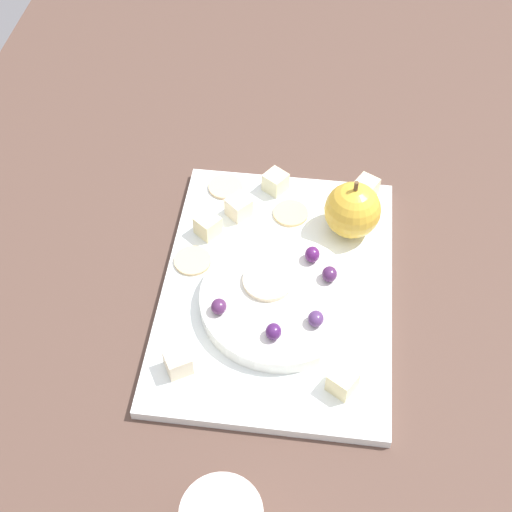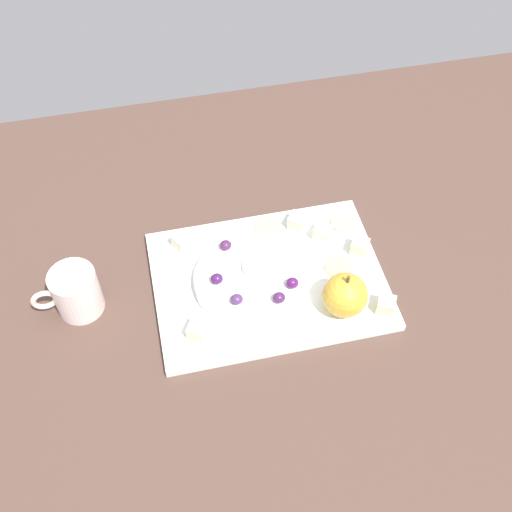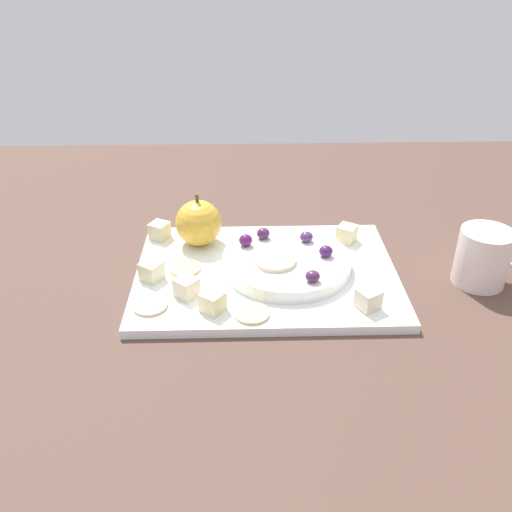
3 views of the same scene
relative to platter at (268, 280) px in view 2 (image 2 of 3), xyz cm
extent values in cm
cube|color=#503930|center=(1.02, -3.63, -2.89)|extent=(141.46, 104.64, 4.50)
cube|color=white|center=(0.00, 0.00, 0.00)|extent=(35.76, 26.06, 1.28)
cylinder|color=white|center=(-2.84, -0.48, 1.56)|extent=(17.74, 17.74, 1.84)
sphere|color=gold|center=(9.65, -7.89, 4.03)|extent=(6.78, 6.78, 6.78)
cylinder|color=brown|center=(9.65, -7.89, 8.02)|extent=(0.50, 0.50, 1.20)
cube|color=beige|center=(15.44, 1.89, 1.91)|extent=(3.55, 3.55, 2.55)
cube|color=beige|center=(10.45, 5.93, 1.91)|extent=(3.60, 3.60, 2.55)
cube|color=beige|center=(6.98, 9.21, 1.91)|extent=(3.57, 3.57, 2.55)
cube|color=beige|center=(-12.23, 9.12, 1.91)|extent=(3.49, 3.49, 2.55)
cube|color=beige|center=(15.74, -9.62, 1.91)|extent=(3.46, 3.46, 2.55)
cube|color=beige|center=(-12.44, -7.91, 1.91)|extent=(3.51, 3.51, 2.55)
cylinder|color=#E2BB7F|center=(11.25, -0.47, 0.84)|extent=(4.38, 4.38, 0.40)
cylinder|color=#D5B784|center=(2.21, 10.27, 0.84)|extent=(4.38, 4.38, 0.40)
cylinder|color=#DAB788|center=(14.86, 8.26, 0.84)|extent=(4.38, 4.38, 0.40)
ellipsoid|color=#48214E|center=(0.20, -5.75, 3.30)|extent=(1.89, 1.70, 1.65)
ellipsoid|color=#4E2F62|center=(-5.96, -4.64, 3.25)|extent=(1.89, 1.70, 1.54)
ellipsoid|color=#4D1956|center=(2.77, -3.97, 3.37)|extent=(1.89, 1.70, 1.78)
ellipsoid|color=#431B54|center=(-8.18, -0.36, 3.30)|extent=(1.89, 1.70, 1.64)
ellipsoid|color=#4C234E|center=(-5.64, 5.82, 3.25)|extent=(1.89, 1.70, 1.53)
cylinder|color=beige|center=(-1.14, 0.99, 2.78)|extent=(5.67, 5.67, 0.60)
cylinder|color=white|center=(-29.00, 1.82, 3.29)|extent=(7.01, 7.01, 7.85)
torus|color=white|center=(-33.68, 1.34, 3.29)|extent=(4.06, 1.20, 4.00)
camera|label=1|loc=(-49.80, -3.74, 65.66)|focal=50.14mm
camera|label=2|loc=(-14.39, -55.85, 80.26)|focal=44.04mm
camera|label=3|loc=(3.24, 64.94, 41.35)|focal=38.96mm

